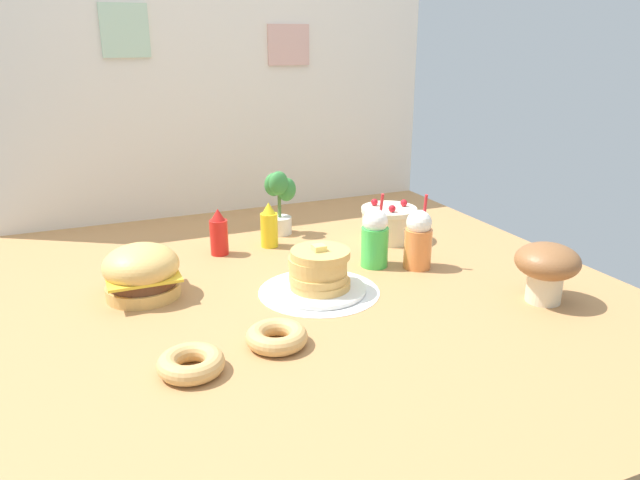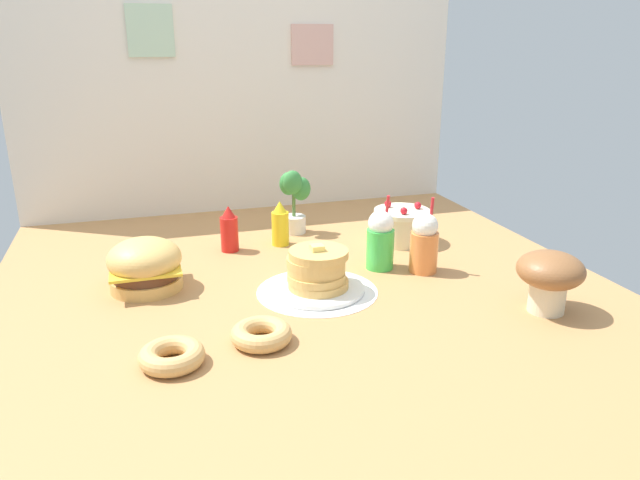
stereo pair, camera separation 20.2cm
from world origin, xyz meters
name	(u,v)px [view 2 (the right image)]	position (x,y,z in m)	size (l,w,h in m)	color
ground_plane	(307,293)	(0.00, 0.00, -0.01)	(2.10, 2.18, 0.02)	#B27F4C
back_wall	(243,97)	(0.00, 1.08, 0.55)	(2.10, 0.04, 1.09)	silver
doily_mat	(317,291)	(0.03, -0.02, 0.00)	(0.41, 0.41, 0.00)	white
burger	(145,265)	(-0.52, 0.18, 0.08)	(0.25, 0.25, 0.18)	#DBA859
pancake_stack	(317,273)	(0.03, -0.02, 0.07)	(0.32, 0.32, 0.16)	white
layer_cake	(401,226)	(0.52, 0.37, 0.07)	(0.23, 0.23, 0.17)	beige
ketchup_bottle	(229,230)	(-0.19, 0.47, 0.09)	(0.07, 0.07, 0.19)	red
mustard_bottle	(280,225)	(0.02, 0.49, 0.09)	(0.07, 0.07, 0.19)	yellow
cream_soda_cup	(380,240)	(0.31, 0.12, 0.11)	(0.10, 0.10, 0.28)	green
orange_float_cup	(424,243)	(0.45, 0.04, 0.11)	(0.10, 0.10, 0.28)	orange
donut_pink_glaze	(172,355)	(-0.47, -0.36, 0.03)	(0.17, 0.17, 0.05)	tan
donut_chocolate	(261,334)	(-0.23, -0.31, 0.03)	(0.17, 0.17, 0.05)	tan
potted_plant	(294,199)	(0.12, 0.63, 0.15)	(0.13, 0.12, 0.28)	white
mushroom_stool	(550,275)	(0.67, -0.38, 0.12)	(0.21, 0.21, 0.20)	beige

